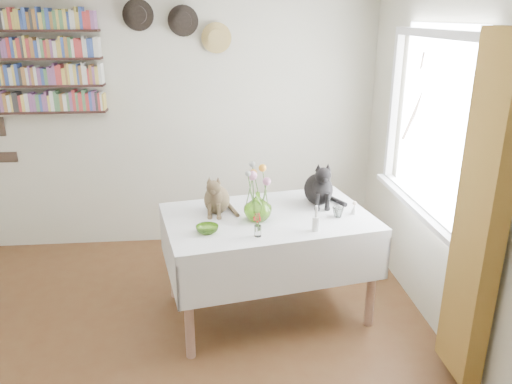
{
  "coord_description": "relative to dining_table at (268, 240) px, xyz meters",
  "views": [
    {
      "loc": [
        0.36,
        -2.64,
        2.25
      ],
      "look_at": [
        0.68,
        0.72,
        1.05
      ],
      "focal_mm": 35.0,
      "sensor_mm": 36.0,
      "label": 1
    }
  ],
  "objects": [
    {
      "name": "flower_vase",
      "position": [
        -0.08,
        -0.08,
        0.31
      ],
      "size": [
        0.25,
        0.25,
        0.22
      ],
      "primitive_type": "imported",
      "rotation": [
        0.0,
        0.0,
        0.25
      ],
      "color": "#8BC541",
      "rests_on": "dining_table"
    },
    {
      "name": "window",
      "position": [
        1.19,
        -0.02,
        0.78
      ],
      "size": [
        0.12,
        1.52,
        1.32
      ],
      "color": "white",
      "rests_on": "room"
    },
    {
      "name": "curtain",
      "position": [
        1.12,
        -0.94,
        0.53
      ],
      "size": [
        0.12,
        0.38,
        2.1
      ],
      "primitive_type": "cube",
      "color": "brown",
      "rests_on": "room"
    },
    {
      "name": "drinking_glass",
      "position": [
        0.52,
        -0.07,
        0.24
      ],
      "size": [
        0.1,
        0.1,
        0.08
      ],
      "primitive_type": "imported",
      "rotation": [
        0.0,
        0.0,
        -0.1
      ],
      "color": "white",
      "rests_on": "dining_table"
    },
    {
      "name": "wall_art_plaques",
      "position": [
        -2.41,
        1.41,
        0.51
      ],
      "size": [
        0.21,
        0.02,
        0.44
      ],
      "color": "#38281E",
      "rests_on": "room"
    },
    {
      "name": "wall_hats",
      "position": [
        -0.66,
        1.36,
        1.55
      ],
      "size": [
        0.98,
        0.09,
        0.48
      ],
      "color": "black",
      "rests_on": "room"
    },
    {
      "name": "dining_table",
      "position": [
        0.0,
        0.0,
        0.0
      ],
      "size": [
        1.69,
        1.26,
        0.82
      ],
      "color": "white",
      "rests_on": "room"
    },
    {
      "name": "berry_jar",
      "position": [
        -0.11,
        -0.36,
        0.29
      ],
      "size": [
        0.05,
        0.05,
        0.19
      ],
      "color": "white",
      "rests_on": "dining_table"
    },
    {
      "name": "green_bowl",
      "position": [
        -0.46,
        -0.27,
        0.23
      ],
      "size": [
        0.17,
        0.17,
        0.05
      ],
      "primitive_type": "imported",
      "rotation": [
        0.0,
        0.0,
        0.08
      ],
      "color": "#8BC541",
      "rests_on": "dining_table"
    },
    {
      "name": "flower_bouquet",
      "position": [
        -0.09,
        -0.06,
        0.54
      ],
      "size": [
        0.17,
        0.12,
        0.39
      ],
      "color": "#4C7233",
      "rests_on": "flower_vase"
    },
    {
      "name": "bookshelf_unit",
      "position": [
        -1.88,
        1.34,
        1.22
      ],
      "size": [
        1.0,
        0.16,
        0.91
      ],
      "color": "black",
      "rests_on": "room"
    },
    {
      "name": "room",
      "position": [
        -0.78,
        -0.82,
        0.63
      ],
      "size": [
        4.08,
        4.58,
        2.58
      ],
      "color": "brown",
      "rests_on": "ground"
    },
    {
      "name": "black_cat",
      "position": [
        0.43,
        0.22,
        0.39
      ],
      "size": [
        0.25,
        0.32,
        0.37
      ],
      "primitive_type": null,
      "rotation": [
        0.0,
        0.0,
        0.01
      ],
      "color": "black",
      "rests_on": "dining_table"
    },
    {
      "name": "candlestick",
      "position": [
        0.3,
        -0.31,
        0.26
      ],
      "size": [
        0.05,
        0.05,
        0.19
      ],
      "color": "white",
      "rests_on": "dining_table"
    },
    {
      "name": "tabby_cat",
      "position": [
        -0.38,
        0.11,
        0.36
      ],
      "size": [
        0.26,
        0.31,
        0.32
      ],
      "primitive_type": null,
      "rotation": [
        0.0,
        0.0,
        -0.18
      ],
      "color": "brown",
      "rests_on": "dining_table"
    },
    {
      "name": "porcelain_figurine",
      "position": [
        0.66,
        -0.03,
        0.25
      ],
      "size": [
        0.05,
        0.05,
        0.1
      ],
      "color": "white",
      "rests_on": "dining_table"
    }
  ]
}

